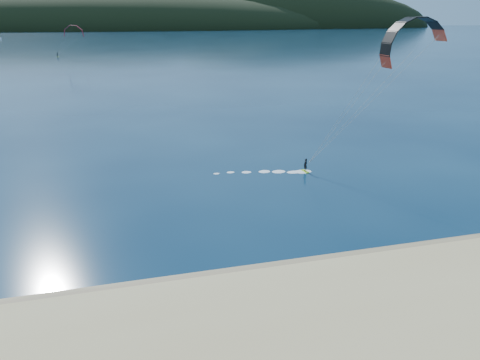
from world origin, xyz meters
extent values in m
plane|color=#071D36|center=(0.00, 0.00, 0.00)|extent=(1800.00, 1800.00, 0.00)
cube|color=#8A6E50|center=(0.00, 4.50, 0.05)|extent=(220.00, 2.50, 0.10)
ellipsoid|color=black|center=(-50.00, 720.00, 0.00)|extent=(840.00, 280.00, 110.00)
ellipsoid|color=black|center=(260.00, 760.00, 0.00)|extent=(600.00, 240.00, 140.00)
cube|color=#AFE71B|center=(13.93, 23.75, 0.04)|extent=(0.58, 1.27, 0.07)
imported|color=black|center=(13.93, 23.75, 0.83)|extent=(0.45, 0.60, 1.51)
cylinder|color=gray|center=(18.36, 21.13, 7.35)|extent=(0.02, 0.02, 15.76)
cube|color=#AFE71B|center=(-34.45, 197.92, 0.05)|extent=(0.77, 1.56, 0.09)
imported|color=black|center=(-34.45, 197.92, 1.00)|extent=(0.86, 1.02, 1.84)
cylinder|color=gray|center=(-29.94, 194.31, 5.50)|extent=(0.02, 0.02, 13.53)
camera|label=1|loc=(-5.08, -20.27, 16.67)|focal=32.62mm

